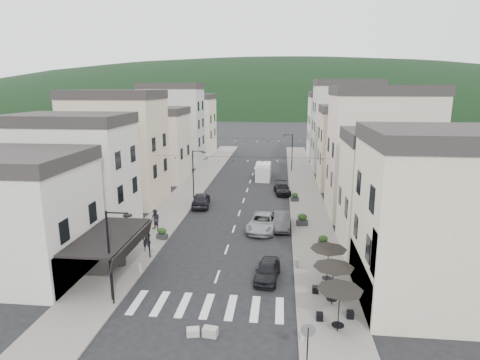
% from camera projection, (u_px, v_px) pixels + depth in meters
% --- Properties ---
extents(ground, '(700.00, 700.00, 0.00)m').
position_uv_depth(ground, '(201.00, 325.00, 22.98)').
color(ground, black).
rests_on(ground, ground).
extents(sidewalk_left, '(4.00, 76.00, 0.12)m').
position_uv_depth(sidewalk_left, '(193.00, 186.00, 54.73)').
color(sidewalk_left, slate).
rests_on(sidewalk_left, ground).
extents(sidewalk_right, '(4.00, 76.00, 0.12)m').
position_uv_depth(sidewalk_right, '(304.00, 189.00, 53.21)').
color(sidewalk_right, slate).
rests_on(sidewalk_right, ground).
extents(hill_backdrop, '(640.00, 360.00, 70.00)m').
position_uv_depth(hill_backdrop, '(277.00, 105.00, 313.65)').
color(hill_backdrop, black).
rests_on(hill_backdrop, ground).
extents(bistro_building, '(10.00, 8.00, 10.00)m').
position_uv_depth(bistro_building, '(447.00, 227.00, 24.26)').
color(bistro_building, beige).
rests_on(bistro_building, ground).
extents(boutique_awning, '(3.77, 7.50, 3.28)m').
position_uv_depth(boutique_awning, '(111.00, 237.00, 27.85)').
color(boutique_awning, black).
rests_on(boutique_awning, ground).
extents(buildings_row_left, '(10.20, 54.16, 14.00)m').
position_uv_depth(buildings_row_left, '(154.00, 137.00, 59.64)').
color(buildings_row_left, beige).
rests_on(buildings_row_left, ground).
extents(buildings_row_right, '(10.20, 54.16, 14.50)m').
position_uv_depth(buildings_row_right, '(355.00, 139.00, 55.54)').
color(buildings_row_right, beige).
rests_on(buildings_row_right, ground).
extents(cafe_terrace, '(2.50, 8.10, 2.53)m').
position_uv_depth(cafe_terrace, '(333.00, 271.00, 24.38)').
color(cafe_terrace, black).
rests_on(cafe_terrace, ground).
extents(streetlamp_left_near, '(1.70, 0.56, 6.00)m').
position_uv_depth(streetlamp_left_near, '(113.00, 247.00, 24.67)').
color(streetlamp_left_near, black).
rests_on(streetlamp_left_near, ground).
extents(streetlamp_left_far, '(1.70, 0.56, 6.00)m').
position_uv_depth(streetlamp_left_far, '(195.00, 169.00, 47.92)').
color(streetlamp_left_far, black).
rests_on(streetlamp_left_far, ground).
extents(streetlamp_right_far, '(1.70, 0.56, 6.00)m').
position_uv_depth(streetlamp_right_far, '(290.00, 149.00, 64.19)').
color(streetlamp_right_far, black).
rests_on(streetlamp_right_far, ground).
extents(traffic_sign, '(0.70, 0.07, 2.70)m').
position_uv_depth(traffic_sign, '(308.00, 338.00, 18.57)').
color(traffic_sign, black).
rests_on(traffic_sign, ground).
extents(bollards, '(11.66, 10.26, 0.60)m').
position_uv_depth(bollards, '(216.00, 274.00, 28.21)').
color(bollards, gray).
rests_on(bollards, ground).
extents(bunting_near, '(19.00, 0.28, 0.62)m').
position_uv_depth(bunting_near, '(240.00, 160.00, 43.02)').
color(bunting_near, black).
rests_on(bunting_near, ground).
extents(bunting_far, '(19.00, 0.28, 0.62)m').
position_uv_depth(bunting_far, '(251.00, 141.00, 58.52)').
color(bunting_far, black).
rests_on(bunting_far, ground).
extents(parked_car_a, '(1.97, 4.03, 1.33)m').
position_uv_depth(parked_car_a, '(267.00, 270.00, 28.28)').
color(parked_car_a, black).
rests_on(parked_car_a, ground).
extents(parked_car_b, '(1.69, 4.60, 1.50)m').
position_uv_depth(parked_car_b, '(282.00, 221.00, 38.58)').
color(parked_car_b, '#323234').
rests_on(parked_car_b, ground).
extents(parked_car_c, '(3.27, 5.85, 1.55)m').
position_uv_depth(parked_car_c, '(263.00, 222.00, 38.06)').
color(parked_car_c, gray).
rests_on(parked_car_c, ground).
extents(parked_car_d, '(2.43, 4.75, 1.32)m').
position_uv_depth(parked_car_d, '(282.00, 189.00, 51.07)').
color(parked_car_d, black).
rests_on(parked_car_d, ground).
extents(parked_car_e, '(2.48, 4.99, 1.63)m').
position_uv_depth(parked_car_e, '(201.00, 200.00, 45.58)').
color(parked_car_e, black).
rests_on(parked_car_e, ground).
extents(delivery_van, '(2.12, 5.24, 2.50)m').
position_uv_depth(delivery_van, '(263.00, 171.00, 59.05)').
color(delivery_van, '#BBBCBE').
rests_on(delivery_van, ground).
extents(pedestrian_a, '(0.83, 0.73, 1.90)m').
position_uv_depth(pedestrian_a, '(147.00, 240.00, 32.91)').
color(pedestrian_a, black).
rests_on(pedestrian_a, sidewalk_left).
extents(pedestrian_b, '(1.21, 1.14, 1.97)m').
position_uv_depth(pedestrian_b, '(155.00, 220.00, 37.76)').
color(pedestrian_b, '#27212D').
rests_on(pedestrian_b, sidewalk_left).
extents(concrete_block_a, '(0.87, 0.62, 0.50)m').
position_uv_depth(concrete_block_a, '(210.00, 332.00, 21.88)').
color(concrete_block_a, '#999691').
rests_on(concrete_block_a, ground).
extents(concrete_block_c, '(0.79, 0.64, 0.40)m').
position_uv_depth(concrete_block_c, '(193.00, 332.00, 21.95)').
color(concrete_block_c, '#A29E9A').
rests_on(concrete_block_c, ground).
extents(planter_la, '(1.08, 0.80, 1.08)m').
position_uv_depth(planter_la, '(119.00, 259.00, 30.27)').
color(planter_la, '#28282A').
rests_on(planter_la, sidewalk_left).
extents(planter_lb, '(1.02, 0.73, 1.03)m').
position_uv_depth(planter_lb, '(162.00, 233.00, 35.55)').
color(planter_lb, '#2A2A2D').
rests_on(planter_lb, sidewalk_left).
extents(planter_ra, '(0.93, 0.55, 1.01)m').
position_uv_depth(planter_ra, '(323.00, 241.00, 33.81)').
color(planter_ra, '#2B2B2D').
rests_on(planter_ra, sidewalk_right).
extents(planter_rb, '(1.15, 0.76, 1.19)m').
position_uv_depth(planter_rb, '(302.00, 220.00, 39.05)').
color(planter_rb, '#29292C').
rests_on(planter_rb, sidewalk_right).
extents(planter_rc, '(1.02, 0.77, 1.01)m').
position_uv_depth(planter_rc, '(295.00, 197.00, 47.38)').
color(planter_rc, '#2E2E31').
rests_on(planter_rc, sidewalk_right).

